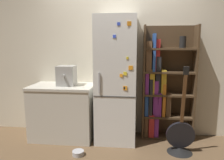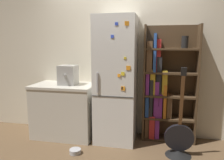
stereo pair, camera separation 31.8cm
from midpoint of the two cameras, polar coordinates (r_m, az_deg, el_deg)
ground_plane at (r=3.56m, az=3.25°, el=-16.13°), size 16.00×16.00×0.00m
wall_back at (r=3.69m, az=4.55°, el=5.76°), size 8.00×0.05×2.60m
refrigerator at (r=3.40m, az=3.78°, el=-0.07°), size 0.62×0.63×1.95m
bookshelf at (r=3.59m, az=15.59°, el=-2.20°), size 0.82×0.29×1.82m
kitchen_counter at (r=3.74m, az=-9.79°, el=-7.76°), size 1.01×0.65×0.88m
espresso_machine at (r=3.58m, az=-8.94°, el=1.28°), size 0.28×0.31×0.32m
guitar at (r=3.31m, az=19.80°, el=-15.41°), size 0.40×0.36×1.25m
pet_bowl at (r=3.26m, az=-6.71°, el=-18.01°), size 0.17×0.17×0.06m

